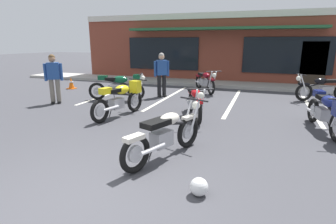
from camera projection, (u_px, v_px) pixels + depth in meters
ground_plane at (165, 128)px, 6.64m from camera, size 80.00×80.00×0.00m
sidewalk_kerb at (216, 84)px, 13.28m from camera, size 22.00×1.80×0.14m
brick_storefront_building at (228, 47)px, 16.21m from camera, size 15.55×6.74×3.50m
painted_stall_lines at (199, 99)px, 10.02m from camera, size 7.53×4.80×0.01m
motorcycle_foreground_classic at (165, 134)px, 4.84m from camera, size 1.04×2.02×0.98m
motorcycle_red_sportbike at (119, 86)px, 9.72m from camera, size 2.06×0.92×0.98m
motorcycle_black_cruiser at (195, 101)px, 7.50m from camera, size 1.09×2.00×0.98m
motorcycle_silver_naked at (205, 81)px, 11.39m from camera, size 1.39×1.84×0.98m
motorcycle_blue_standard at (121, 98)px, 7.64m from camera, size 0.80×2.08×0.98m
motorcycle_green_cafe_racer at (327, 111)px, 6.23m from camera, size 0.79×2.09×0.98m
motorcycle_orange_scrambler at (323, 88)px, 9.64m from camera, size 1.99×1.12×0.98m
person_in_black_shirt at (54, 76)px, 9.12m from camera, size 0.55×0.43×1.68m
person_by_back_row at (162, 72)px, 10.26m from camera, size 0.54×0.44×1.68m
helmet_on_pavement at (199, 187)px, 3.72m from camera, size 0.26×0.26×0.26m
traffic_cone at (71, 83)px, 12.20m from camera, size 0.34×0.34×0.53m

